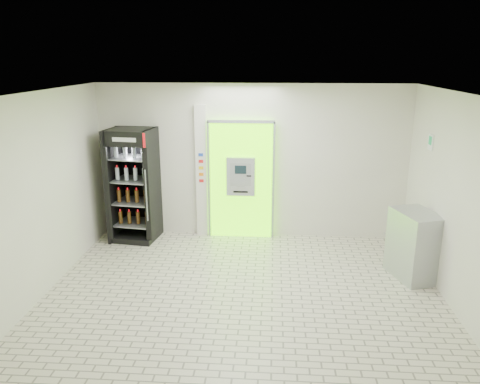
# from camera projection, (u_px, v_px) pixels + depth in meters

# --- Properties ---
(ground) EXTENTS (6.00, 6.00, 0.00)m
(ground) POSITION_uv_depth(u_px,v_px,m) (243.00, 294.00, 7.11)
(ground) COLOR beige
(ground) RESTS_ON ground
(room_shell) EXTENTS (6.00, 6.00, 6.00)m
(room_shell) POSITION_uv_depth(u_px,v_px,m) (243.00, 177.00, 6.60)
(room_shell) COLOR silver
(room_shell) RESTS_ON ground
(atm_assembly) EXTENTS (1.30, 0.24, 2.33)m
(atm_assembly) POSITION_uv_depth(u_px,v_px,m) (241.00, 179.00, 9.11)
(atm_assembly) COLOR #63F900
(atm_assembly) RESTS_ON ground
(pillar) EXTENTS (0.22, 0.11, 2.60)m
(pillar) POSITION_uv_depth(u_px,v_px,m) (202.00, 172.00, 9.16)
(pillar) COLOR silver
(pillar) RESTS_ON ground
(beverage_cooler) EXTENTS (0.91, 0.85, 2.18)m
(beverage_cooler) POSITION_uv_depth(u_px,v_px,m) (134.00, 187.00, 9.02)
(beverage_cooler) COLOR black
(beverage_cooler) RESTS_ON ground
(steel_cabinet) EXTENTS (0.80, 0.96, 1.11)m
(steel_cabinet) POSITION_uv_depth(u_px,v_px,m) (415.00, 245.00, 7.51)
(steel_cabinet) COLOR #A3A5AA
(steel_cabinet) RESTS_ON ground
(exit_sign) EXTENTS (0.02, 0.22, 0.26)m
(exit_sign) POSITION_uv_depth(u_px,v_px,m) (431.00, 142.00, 7.66)
(exit_sign) COLOR white
(exit_sign) RESTS_ON room_shell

